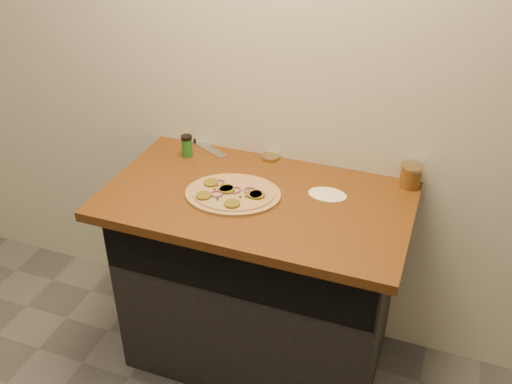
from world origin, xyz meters
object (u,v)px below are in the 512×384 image
at_px(chefs_knife, 198,142).
at_px(pizza, 233,193).
at_px(salsa_jar, 411,176).
at_px(spice_shaker, 187,146).

bearing_deg(chefs_knife, pizza, -48.71).
height_order(chefs_knife, salsa_jar, salsa_jar).
relative_size(chefs_knife, spice_shaker, 3.00).
xyz_separation_m(chefs_knife, salsa_jar, (0.96, -0.05, 0.04)).
height_order(salsa_jar, spice_shaker, spice_shaker).
xyz_separation_m(chefs_knife, spice_shaker, (0.01, -0.13, 0.04)).
bearing_deg(chefs_knife, spice_shaker, -85.78).
height_order(pizza, salsa_jar, salsa_jar).
bearing_deg(pizza, chefs_knife, 131.29).
bearing_deg(spice_shaker, chefs_knife, 94.22).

